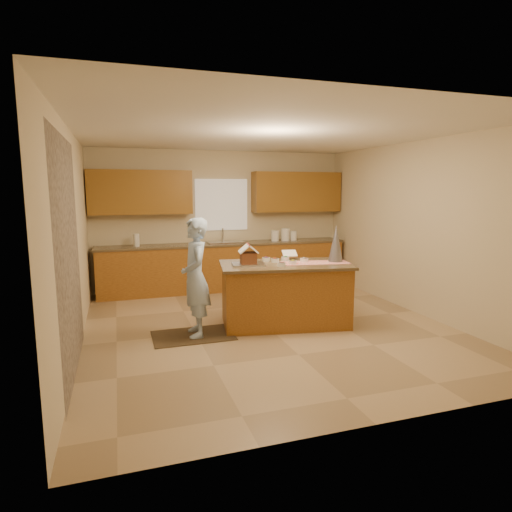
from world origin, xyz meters
name	(u,v)px	position (x,y,z in m)	size (l,w,h in m)	color
floor	(267,326)	(0.00, 0.00, 0.00)	(5.50, 5.50, 0.00)	tan
ceiling	(268,133)	(0.00, 0.00, 2.70)	(5.50, 5.50, 0.00)	silver
wall_back	(221,220)	(0.00, 2.75, 1.35)	(5.50, 5.50, 0.00)	beige
wall_front	(384,266)	(0.00, -2.75, 1.35)	(5.50, 5.50, 0.00)	beige
wall_left	(73,239)	(-2.50, 0.00, 1.35)	(5.50, 5.50, 0.00)	beige
wall_right	(417,228)	(2.50, 0.00, 1.35)	(5.50, 5.50, 0.00)	beige
stone_accent	(69,257)	(-2.48, -0.80, 1.25)	(2.50, 2.50, 0.00)	gray
window_curtain	(221,205)	(0.00, 2.72, 1.65)	(1.05, 0.03, 1.00)	white
back_counter_base	(225,267)	(0.00, 2.45, 0.44)	(4.80, 0.60, 0.88)	#A16221
back_counter_top	(225,244)	(0.00, 2.45, 0.90)	(4.85, 0.63, 0.04)	brown
upper_cabinet_left	(141,192)	(-1.55, 2.57, 1.90)	(1.85, 0.35, 0.80)	brown
upper_cabinet_right	(297,192)	(1.55, 2.57, 1.90)	(1.85, 0.35, 0.80)	brown
sink	(225,244)	(0.00, 2.45, 0.89)	(0.70, 0.45, 0.12)	silver
faucet	(223,235)	(0.00, 2.63, 1.06)	(0.03, 0.03, 0.28)	silver
island_base	(285,295)	(0.28, 0.01, 0.43)	(1.76, 0.88, 0.86)	#A16221
island_top	(285,265)	(0.28, 0.01, 0.88)	(1.84, 0.96, 0.04)	brown
table_runner	(315,263)	(0.71, -0.06, 0.90)	(0.98, 0.35, 0.01)	red
baking_tray	(248,264)	(-0.26, 0.05, 0.91)	(0.45, 0.33, 0.02)	silver
cookbook	(290,253)	(0.49, 0.35, 0.99)	(0.22, 0.02, 0.18)	white
tinsel_tree	(336,244)	(1.04, -0.07, 1.17)	(0.22, 0.22, 0.54)	#A0A2AB
rug	(193,335)	(-1.08, -0.08, 0.01)	(1.07, 0.70, 0.01)	black
boy	(195,277)	(-1.03, -0.08, 0.80)	(0.57, 0.38, 1.58)	#AAC9F2
canister_a	(275,236)	(1.04, 2.45, 1.03)	(0.15, 0.15, 0.21)	white
canister_b	(285,234)	(1.26, 2.45, 1.05)	(0.17, 0.17, 0.25)	white
canister_c	(293,236)	(1.44, 2.45, 1.02)	(0.14, 0.14, 0.19)	white
paper_towel	(136,240)	(-1.66, 2.45, 1.04)	(0.11, 0.11, 0.23)	white
gingerbread_house	(248,256)	(-0.26, 0.05, 1.03)	(0.31, 0.32, 0.28)	maroon
candy_bowls	(284,261)	(0.29, 0.09, 0.93)	(0.63, 0.60, 0.05)	white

